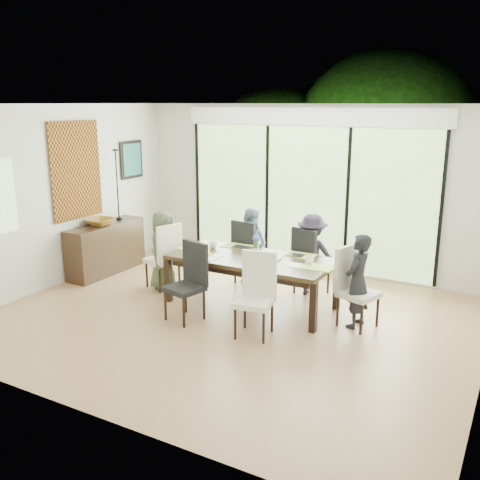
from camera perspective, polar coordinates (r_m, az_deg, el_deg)
The scene contains 60 objects.
floor at distance 6.98m, azimuth -1.01°, elevation -8.46°, with size 6.00×5.00×0.01m, color brown.
ceiling at distance 6.43m, azimuth -1.11°, elevation 14.37°, with size 6.00×5.00×0.01m, color white.
wall_back at distance 8.80m, azimuth 7.18°, elevation 5.43°, with size 6.00×0.02×2.70m, color beige.
wall_front at distance 4.65m, azimuth -16.76°, elevation -3.26°, with size 6.00×0.02×2.70m, color silver.
wall_left at distance 8.47m, azimuth -19.04°, elevation 4.39°, with size 0.02×5.00×2.70m, color white.
glass_doors at distance 8.79m, azimuth 7.05°, elevation 4.43°, with size 4.20×0.02×2.30m, color #598C3F.
blinds_header at distance 8.65m, azimuth 7.30°, elevation 12.93°, with size 4.40×0.06×0.28m, color white.
mullion_a at distance 9.75m, azimuth -4.52°, elevation 5.48°, with size 0.05×0.04×2.30m, color black.
mullion_b at distance 9.06m, azimuth 2.91°, elevation 4.82°, with size 0.05×0.04×2.30m, color black.
mullion_c at distance 8.55m, azimuth 11.38°, elevation 3.97°, with size 0.05×0.04×2.30m, color black.
mullion_d at distance 8.25m, azimuth 20.68°, elevation 2.94°, with size 0.05×0.04×2.30m, color black.
deck at distance 9.92m, azimuth 8.86°, elevation -1.90°, with size 6.00×1.80×0.10m, color brown.
rail_top at distance 10.51m, azimuth 10.51°, elevation 2.33°, with size 6.00×0.08×0.06m, color brown.
foliage_left at distance 11.95m, azimuth 4.00°, elevation 8.30°, with size 3.20×3.20×3.20m, color #14380F.
foliage_mid at distance 11.75m, azimuth 15.21°, elevation 9.50°, with size 4.00×4.00×4.00m, color #14380F.
foliage_right at distance 10.72m, azimuth 23.34°, elevation 5.48°, with size 2.80×2.80×2.80m, color #14380F.
foliage_far at distance 12.71m, azimuth 11.52°, elevation 9.24°, with size 3.60×3.60×3.60m, color #14380F.
table_top at distance 7.23m, azimuth 1.19°, elevation -2.04°, with size 2.20×1.01×0.06m, color black.
table_apron at distance 7.26m, azimuth 1.19°, elevation -2.67°, with size 2.02×0.83×0.09m, color black.
table_leg_fl at distance 7.54m, azimuth -7.66°, elevation -4.21°, with size 0.08×0.08×0.63m, color black.
table_leg_fr at distance 6.55m, azimuth 7.84°, elevation -7.15°, with size 0.08×0.08×0.63m, color black.
table_leg_bl at distance 8.21m, azimuth -4.10°, elevation -2.56°, with size 0.08×0.08×0.63m, color black.
table_leg_br at distance 7.31m, azimuth 10.30°, elevation -4.93°, with size 0.08×0.08×0.63m, color black.
chair_left_end at distance 8.06m, azimuth -8.29°, elevation -1.62°, with size 0.42×0.42×1.01m, color white, non-canonical shape.
chair_right_end at distance 6.75m, azimuth 12.56°, elevation -5.02°, with size 0.42×0.42×1.01m, color beige, non-canonical shape.
chair_far_left at distance 8.20m, azimuth 1.18°, elevation -1.18°, with size 0.42×0.42×1.01m, color black, non-canonical shape.
chair_far_right at distance 7.80m, azimuth 7.69°, elevation -2.13°, with size 0.42×0.42×1.01m, color black, non-canonical shape.
chair_near_left at distance 6.82m, azimuth -5.98°, elevation -4.53°, with size 0.42×0.42×1.01m, color black, non-canonical shape.
chair_near_right at distance 6.33m, azimuth 1.51°, elevation -5.98°, with size 0.42×0.42×1.01m, color silver, non-canonical shape.
person_left_end at distance 8.02m, azimuth -8.20°, elevation -1.04°, with size 0.55×0.35×1.18m, color #435136.
person_right_end at distance 6.73m, azimuth 12.44°, elevation -4.30°, with size 0.55×0.35×1.18m, color black.
person_far_left at distance 8.16m, azimuth 1.12°, elevation -0.62°, with size 0.55×0.35×1.18m, color slate.
person_far_right at distance 7.76m, azimuth 7.66°, elevation -1.55°, with size 0.55×0.35×1.18m, color #231C2B.
placemat_left at distance 7.70m, azimuth -5.08°, elevation -0.85°, with size 0.40×0.29×0.01m, color #89C044.
placemat_right at distance 6.85m, azimuth 8.24°, elevation -2.88°, with size 0.40×0.29×0.01m, color #8EC747.
placemat_far_l at distance 7.77m, azimuth -0.36°, elevation -0.64°, with size 0.40×0.29×0.01m, color #87AD3D.
placemat_far_r at distance 7.35m, azimuth 6.45°, elevation -1.62°, with size 0.40×0.29×0.01m, color #9BB13F.
placemat_paper at distance 7.24m, azimuth -3.77°, elevation -1.80°, with size 0.40×0.29×0.01m, color white.
tablet_far_l at distance 7.68m, azimuth 0.10°, elevation -0.76°, with size 0.24×0.17×0.01m, color black.
tablet_far_r at distance 7.32m, azimuth 5.94°, elevation -1.61°, with size 0.22×0.16×0.01m, color black.
papers at distance 6.90m, azimuth 6.15°, elevation -2.70°, with size 0.28×0.20×0.00m, color white.
platter_base at distance 7.24m, azimuth -3.77°, elevation -1.70°, with size 0.24×0.24×0.02m, color white.
platter_snacks at distance 7.23m, azimuth -3.78°, elevation -1.57°, with size 0.18×0.18×0.01m, color orange.
vase at distance 7.23m, azimuth 1.73°, elevation -1.37°, with size 0.07×0.07×0.11m, color silver.
hyacinth_stems at distance 7.20m, azimuth 1.74°, elevation -0.53°, with size 0.04×0.04×0.15m, color #337226.
hyacinth_blooms at distance 7.18m, azimuth 1.74°, elevation 0.18°, with size 0.10×0.10×0.10m, color #4852B5.
laptop at distance 7.56m, azimuth -4.87°, elevation -1.05°, with size 0.30×0.19×0.02m, color silver.
cup_a at distance 7.67m, azimuth -2.91°, elevation -0.53°, with size 0.11×0.11×0.09m, color white.
cup_b at distance 7.06m, azimuth 1.89°, elevation -1.87°, with size 0.09×0.09×0.08m, color white.
cup_c at distance 6.98m, azimuth 7.40°, elevation -2.16°, with size 0.11×0.11×0.09m, color white.
book at distance 7.16m, azimuth 3.15°, elevation -1.94°, with size 0.15×0.21×0.02m, color white.
sideboard at distance 8.98m, azimuth -14.09°, elevation -0.86°, with size 0.41×1.45×0.82m, color black.
bowl at distance 8.80m, azimuth -14.71°, elevation 1.89°, with size 0.43×0.43×0.11m, color brown.
candlestick_base at distance 9.13m, azimuth -12.77°, elevation 2.23°, with size 0.09×0.09×0.04m, color black.
candlestick_shaft at distance 9.03m, azimuth -12.97°, elevation 5.78°, with size 0.02×0.02×1.14m, color black.
candlestick_pan at distance 8.97m, azimuth -13.17°, elevation 9.34°, with size 0.09×0.09×0.03m, color black.
candle at distance 8.96m, azimuth -13.19°, elevation 9.68°, with size 0.03×0.03×0.09m, color silver.
tapestry at distance 8.66m, azimuth -17.09°, elevation 7.10°, with size 0.02×1.00×1.50m, color #985016.
art_frame at distance 9.60m, azimuth -11.51°, elevation 8.41°, with size 0.03×0.55×0.65m, color black.
art_canvas at distance 9.58m, azimuth -11.42°, elevation 8.40°, with size 0.01×0.45×0.55m, color #19504C.
Camera 1 is at (3.22, -5.57, 2.72)m, focal length 40.00 mm.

